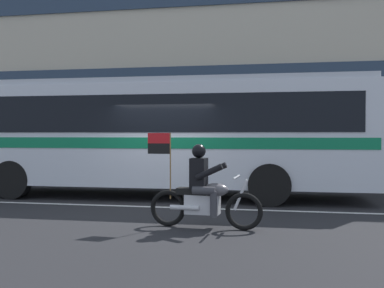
# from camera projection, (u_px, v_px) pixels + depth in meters

# --- Properties ---
(ground_plane) EXTENTS (60.00, 60.00, 0.00)m
(ground_plane) POSITION_uv_depth(u_px,v_px,m) (163.00, 203.00, 11.28)
(ground_plane) COLOR black
(sidewalk_curb) EXTENTS (28.00, 3.80, 0.15)m
(sidewalk_curb) POSITION_uv_depth(u_px,v_px,m) (198.00, 180.00, 16.29)
(sidewalk_curb) COLOR #B7B2A8
(sidewalk_curb) RESTS_ON ground_plane
(lane_center_stripe) EXTENTS (26.60, 0.14, 0.01)m
(lane_center_stripe) POSITION_uv_depth(u_px,v_px,m) (157.00, 207.00, 10.69)
(lane_center_stripe) COLOR silver
(lane_center_stripe) RESTS_ON ground_plane
(office_building_facade) EXTENTS (28.00, 0.89, 10.94)m
(office_building_facade) POSITION_uv_depth(u_px,v_px,m) (207.00, 44.00, 18.42)
(office_building_facade) COLOR #B2A893
(office_building_facade) RESTS_ON ground_plane
(transit_bus) EXTENTS (11.76, 2.70, 3.22)m
(transit_bus) POSITION_uv_depth(u_px,v_px,m) (154.00, 130.00, 12.52)
(transit_bus) COLOR silver
(transit_bus) RESTS_ON ground_plane
(motorcycle_with_rider) EXTENTS (2.19, 0.64, 1.78)m
(motorcycle_with_rider) POSITION_uv_depth(u_px,v_px,m) (204.00, 192.00, 8.27)
(motorcycle_with_rider) COLOR black
(motorcycle_with_rider) RESTS_ON ground_plane
(fire_hydrant) EXTENTS (0.22, 0.30, 0.75)m
(fire_hydrant) POSITION_uv_depth(u_px,v_px,m) (46.00, 168.00, 16.27)
(fire_hydrant) COLOR #4C8C3F
(fire_hydrant) RESTS_ON sidewalk_curb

